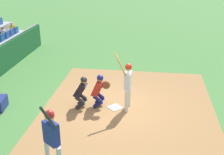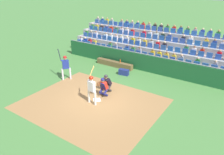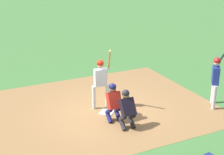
{
  "view_description": "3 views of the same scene",
  "coord_description": "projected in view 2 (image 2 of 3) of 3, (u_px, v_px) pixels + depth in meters",
  "views": [
    {
      "loc": [
        9.56,
        1.22,
        5.25
      ],
      "look_at": [
        -0.59,
        -0.19,
        0.97
      ],
      "focal_mm": 47.0,
      "sensor_mm": 36.0,
      "label": 1
    },
    {
      "loc": [
        -7.12,
        8.86,
        6.59
      ],
      "look_at": [
        -0.51,
        -0.86,
        1.3
      ],
      "focal_mm": 34.74,
      "sensor_mm": 36.0,
      "label": 2
    },
    {
      "loc": [
        -4.35,
        -9.46,
        5.09
      ],
      "look_at": [
        0.1,
        -0.2,
        1.33
      ],
      "focal_mm": 53.99,
      "sensor_mm": 36.0,
      "label": 3
    }
  ],
  "objects": [
    {
      "name": "on_deck_batter",
      "position": [
        65.0,
        65.0,
        15.3
      ],
      "size": [
        0.88,
        0.61,
        2.22
      ],
      "color": "silver",
      "rests_on": "ground_plane"
    },
    {
      "name": "water_bottle_on_bench",
      "position": [
        120.0,
        61.0,
        17.66
      ],
      "size": [
        0.07,
        0.07,
        0.27
      ],
      "primitive_type": "cylinder",
      "color": "#D1501B",
      "rests_on": "dugout_bench"
    },
    {
      "name": "bleacher_stand",
      "position": [
        161.0,
        48.0,
        20.0
      ],
      "size": [
        18.07,
        4.07,
        2.89
      ],
      "color": "#9B9D9E",
      "rests_on": "ground_plane"
    },
    {
      "name": "catcher_crouching",
      "position": [
        103.0,
        86.0,
        13.17
      ],
      "size": [
        0.47,
        0.71,
        1.29
      ],
      "color": "navy",
      "rests_on": "ground_plane"
    },
    {
      "name": "dugout_wall",
      "position": [
        142.0,
        62.0,
        17.14
      ],
      "size": [
        15.08,
        0.24,
        1.4
      ],
      "color": "#1B572F",
      "rests_on": "ground_plane"
    },
    {
      "name": "home_plate_marker",
      "position": [
        97.0,
        100.0,
        13.03
      ],
      "size": [
        0.62,
        0.62,
        0.02
      ],
      "primitive_type": "cube",
      "rotation": [
        0.0,
        0.0,
        0.79
      ],
      "color": "white",
      "rests_on": "infield_dirt_patch"
    },
    {
      "name": "equipment_duffel_bag",
      "position": [
        124.0,
        72.0,
        16.44
      ],
      "size": [
        0.79,
        0.46,
        0.43
      ],
      "primitive_type": "cube",
      "rotation": [
        0.0,
        0.0,
        0.14
      ],
      "color": "navy",
      "rests_on": "ground_plane"
    },
    {
      "name": "dugout_bench",
      "position": [
        114.0,
        64.0,
        18.05
      ],
      "size": [
        3.34,
        0.4,
        0.44
      ],
      "primitive_type": "cube",
      "color": "brown",
      "rests_on": "ground_plane"
    },
    {
      "name": "batter_at_plate",
      "position": [
        92.0,
        87.0,
        12.24
      ],
      "size": [
        0.64,
        0.63,
        2.2
      ],
      "color": "silver",
      "rests_on": "ground_plane"
    },
    {
      "name": "infield_dirt_patch",
      "position": [
        92.0,
        104.0,
        12.66
      ],
      "size": [
        7.66,
        6.3,
        0.01
      ],
      "primitive_type": "cube",
      "rotation": [
        0.0,
        0.0,
        -0.0
      ],
      "color": "#9F7445",
      "rests_on": "ground_plane"
    },
    {
      "name": "ground_plane",
      "position": [
        97.0,
        100.0,
        13.04
      ],
      "size": [
        160.0,
        160.0,
        0.0
      ],
      "primitive_type": "plane",
      "color": "#48803D"
    },
    {
      "name": "home_plate_umpire",
      "position": [
        107.0,
        82.0,
        13.74
      ],
      "size": [
        0.47,
        0.51,
        1.26
      ],
      "color": "#28262A",
      "rests_on": "ground_plane"
    }
  ]
}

